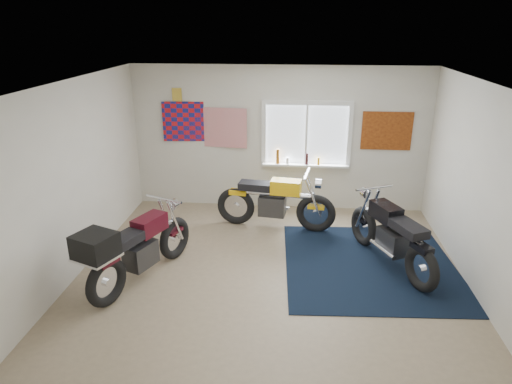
# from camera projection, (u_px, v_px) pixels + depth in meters

# --- Properties ---
(ground) EXTENTS (5.50, 5.50, 0.00)m
(ground) POSITION_uv_depth(u_px,v_px,m) (270.00, 270.00, 6.68)
(ground) COLOR #9E896B
(ground) RESTS_ON ground
(room_shell) EXTENTS (5.50, 5.50, 5.50)m
(room_shell) POSITION_uv_depth(u_px,v_px,m) (271.00, 163.00, 6.10)
(room_shell) COLOR white
(room_shell) RESTS_ON ground
(navy_rug) EXTENTS (2.64, 2.73, 0.01)m
(navy_rug) POSITION_uv_depth(u_px,v_px,m) (369.00, 264.00, 6.83)
(navy_rug) COLOR black
(navy_rug) RESTS_ON ground
(window_assembly) EXTENTS (1.66, 0.17, 1.26)m
(window_assembly) POSITION_uv_depth(u_px,v_px,m) (306.00, 139.00, 8.45)
(window_assembly) COLOR white
(window_assembly) RESTS_ON room_shell
(oil_bottles) EXTENTS (0.82, 0.07, 0.28)m
(oil_bottles) POSITION_uv_depth(u_px,v_px,m) (292.00, 158.00, 8.53)
(oil_bottles) COLOR brown
(oil_bottles) RESTS_ON window_assembly
(flag_display) EXTENTS (1.60, 0.10, 1.17)m
(flag_display) POSITION_uv_depth(u_px,v_px,m) (177.00, 95.00, 8.39)
(flag_display) COLOR red
(flag_display) RESTS_ON room_shell
(triumph_poster) EXTENTS (0.90, 0.03, 0.70)m
(triumph_poster) POSITION_uv_depth(u_px,v_px,m) (387.00, 131.00, 8.27)
(triumph_poster) COLOR #A54C14
(triumph_poster) RESTS_ON room_shell
(yellow_triumph) EXTENTS (2.10, 0.63, 1.06)m
(yellow_triumph) POSITION_uv_depth(u_px,v_px,m) (275.00, 203.00, 7.92)
(yellow_triumph) COLOR black
(yellow_triumph) RESTS_ON ground
(black_chrome_bike) EXTENTS (1.01, 1.94, 1.07)m
(black_chrome_bike) POSITION_uv_depth(u_px,v_px,m) (391.00, 237.00, 6.67)
(black_chrome_bike) COLOR black
(black_chrome_bike) RESTS_ON navy_rug
(maroon_tourer) EXTENTS (1.09, 2.01, 1.05)m
(maroon_tourer) POSITION_uv_depth(u_px,v_px,m) (134.00, 249.00, 6.15)
(maroon_tourer) COLOR black
(maroon_tourer) RESTS_ON ground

